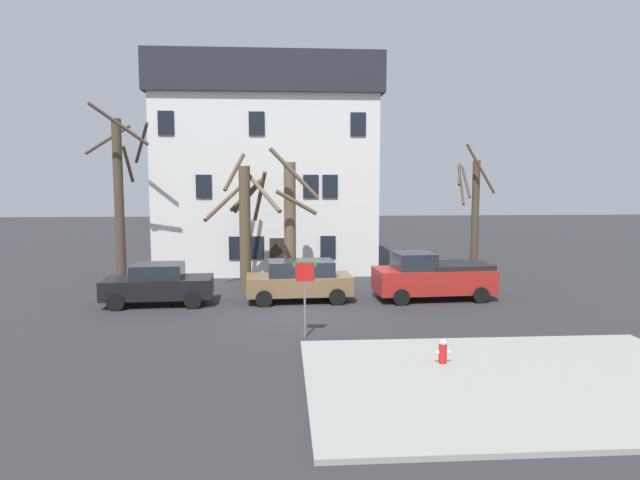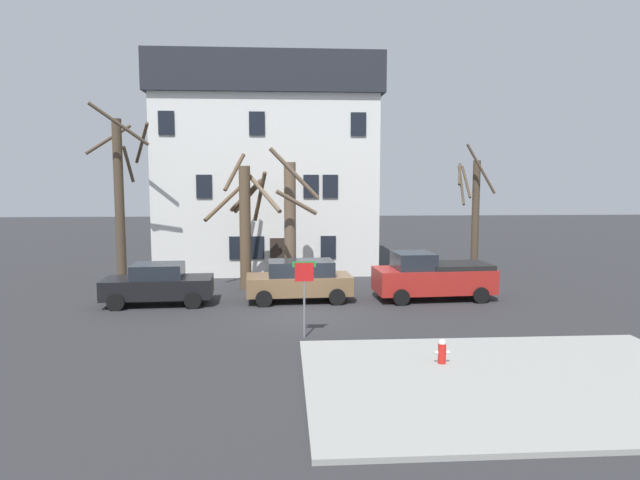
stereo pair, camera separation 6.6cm
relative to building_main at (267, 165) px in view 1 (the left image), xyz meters
name	(u,v)px [view 1 (the left image)]	position (x,y,z in m)	size (l,w,h in m)	color
ground_plane	(302,314)	(1.58, -11.25, -5.97)	(120.00, 120.00, 0.00)	#2D2D30
sidewalk_slab	(518,381)	(6.72, -18.91, -5.91)	(10.68, 7.35, 0.12)	#999993
building_main	(267,165)	(0.00, 0.00, 0.00)	(12.41, 6.75, 11.73)	white
tree_bare_near	(120,195)	(-6.84, -5.14, -1.57)	(3.29, 3.32, 8.54)	#4C3D2D
tree_bare_mid	(244,221)	(-0.93, -6.06, -2.76)	(2.99, 2.43, 6.39)	brown
tree_bare_far	(289,221)	(1.15, -6.26, -2.74)	(3.33, 2.54, 6.57)	brown
tree_bare_end	(474,216)	(10.12, -5.80, -2.61)	(1.76, 1.83, 6.81)	#4C3D2D
car_black_sedan	(158,284)	(-4.27, -9.20, -5.12)	(4.46, 2.30, 1.70)	black
car_brown_wagon	(299,280)	(1.55, -8.92, -5.07)	(4.49, 2.31, 1.73)	brown
pickup_truck_red	(432,276)	(7.27, -8.90, -4.98)	(5.12, 2.54, 2.04)	#AD231E
fire_hydrant	(443,351)	(5.19, -17.58, -5.50)	(0.42, 0.22, 0.67)	red
street_sign_pole	(305,284)	(1.55, -14.46, -4.21)	(0.76, 0.07, 2.50)	slate
bicycle_leaning	(188,284)	(-3.52, -6.58, -5.60)	(1.75, 0.22, 1.03)	black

